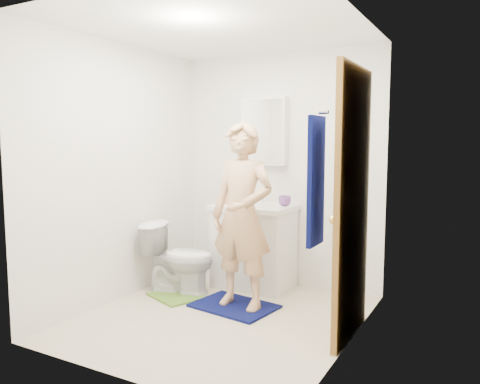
% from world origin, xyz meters
% --- Properties ---
extents(floor, '(2.20, 2.40, 0.02)m').
position_xyz_m(floor, '(0.00, 0.00, -0.01)').
color(floor, beige).
rests_on(floor, ground).
extents(ceiling, '(2.20, 2.40, 0.02)m').
position_xyz_m(ceiling, '(0.00, 0.00, 2.41)').
color(ceiling, white).
rests_on(ceiling, ground).
extents(wall_back, '(2.20, 0.02, 2.40)m').
position_xyz_m(wall_back, '(0.00, 1.21, 1.20)').
color(wall_back, white).
rests_on(wall_back, ground).
extents(wall_front, '(2.20, 0.02, 2.40)m').
position_xyz_m(wall_front, '(0.00, -1.21, 1.20)').
color(wall_front, white).
rests_on(wall_front, ground).
extents(wall_left, '(0.02, 2.40, 2.40)m').
position_xyz_m(wall_left, '(-1.11, 0.00, 1.20)').
color(wall_left, white).
rests_on(wall_left, ground).
extents(wall_right, '(0.02, 2.40, 2.40)m').
position_xyz_m(wall_right, '(1.11, 0.00, 1.20)').
color(wall_right, white).
rests_on(wall_right, ground).
extents(vanity_cabinet, '(0.75, 0.55, 0.80)m').
position_xyz_m(vanity_cabinet, '(-0.15, 0.91, 0.40)').
color(vanity_cabinet, white).
rests_on(vanity_cabinet, floor).
extents(countertop, '(0.79, 0.59, 0.05)m').
position_xyz_m(countertop, '(-0.15, 0.91, 0.83)').
color(countertop, white).
rests_on(countertop, vanity_cabinet).
extents(sink_basin, '(0.40, 0.40, 0.03)m').
position_xyz_m(sink_basin, '(-0.15, 0.91, 0.84)').
color(sink_basin, white).
rests_on(sink_basin, countertop).
extents(faucet, '(0.03, 0.03, 0.12)m').
position_xyz_m(faucet, '(-0.15, 1.09, 0.91)').
color(faucet, silver).
rests_on(faucet, countertop).
extents(medicine_cabinet, '(0.50, 0.12, 0.70)m').
position_xyz_m(medicine_cabinet, '(-0.15, 1.14, 1.60)').
color(medicine_cabinet, white).
rests_on(medicine_cabinet, wall_back).
extents(mirror_panel, '(0.46, 0.01, 0.66)m').
position_xyz_m(mirror_panel, '(-0.15, 1.08, 1.60)').
color(mirror_panel, white).
rests_on(mirror_panel, wall_back).
extents(door, '(0.05, 0.80, 2.05)m').
position_xyz_m(door, '(1.07, 0.15, 1.02)').
color(door, olive).
rests_on(door, ground).
extents(door_knob, '(0.07, 0.07, 0.07)m').
position_xyz_m(door_knob, '(1.03, -0.17, 0.95)').
color(door_knob, gold).
rests_on(door_knob, door).
extents(towel, '(0.03, 0.24, 0.80)m').
position_xyz_m(towel, '(1.03, -0.57, 1.25)').
color(towel, '#070D48').
rests_on(towel, wall_right).
extents(towel_hook, '(0.06, 0.02, 0.02)m').
position_xyz_m(towel_hook, '(1.07, -0.57, 1.67)').
color(towel_hook, silver).
rests_on(towel_hook, wall_right).
extents(toilet, '(0.76, 0.54, 0.70)m').
position_xyz_m(toilet, '(-0.70, 0.36, 0.35)').
color(toilet, white).
rests_on(toilet, floor).
extents(bath_mat, '(0.78, 0.61, 0.02)m').
position_xyz_m(bath_mat, '(-0.02, 0.26, 0.01)').
color(bath_mat, '#070D48').
rests_on(bath_mat, floor).
extents(green_rug, '(0.60, 0.55, 0.02)m').
position_xyz_m(green_rug, '(-0.65, 0.24, 0.01)').
color(green_rug, '#5D8A2E').
rests_on(green_rug, floor).
extents(soap_dispenser, '(0.10, 0.10, 0.21)m').
position_xyz_m(soap_dispenser, '(-0.45, 0.87, 0.95)').
color(soap_dispenser, tan).
rests_on(soap_dispenser, countertop).
extents(toothbrush_cup, '(0.14, 0.14, 0.10)m').
position_xyz_m(toothbrush_cup, '(0.15, 0.99, 0.90)').
color(toothbrush_cup, '#754496').
rests_on(toothbrush_cup, countertop).
extents(man, '(0.62, 0.42, 1.64)m').
position_xyz_m(man, '(0.06, 0.27, 0.84)').
color(man, tan).
rests_on(man, bath_mat).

